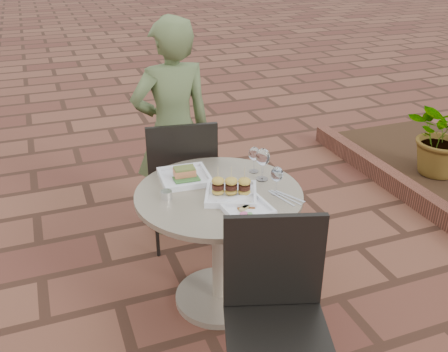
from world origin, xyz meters
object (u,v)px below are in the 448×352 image
object	(u,v)px
plate_tuna	(246,208)
cafe_table	(219,231)
chair_far	(181,174)
diner	(173,131)
chair_near	(276,304)
plate_sliders	(231,190)
plate_salmon	(185,176)

from	to	relation	value
plate_tuna	cafe_table	bearing A→B (deg)	104.95
chair_far	plate_tuna	world-z (taller)	chair_far
diner	plate_tuna	distance (m)	1.11
chair_near	diner	size ratio (longest dim) A/B	0.61
chair_far	plate_sliders	world-z (taller)	chair_far
cafe_table	plate_salmon	world-z (taller)	plate_salmon
plate_salmon	plate_tuna	xyz separation A→B (m)	(0.19, -0.43, -0.01)
diner	plate_salmon	world-z (taller)	diner
chair_near	plate_tuna	distance (m)	0.54
plate_sliders	plate_salmon	bearing A→B (deg)	121.99
cafe_table	plate_sliders	distance (m)	0.30
plate_salmon	cafe_table	bearing A→B (deg)	-58.20
diner	plate_salmon	size ratio (longest dim) A/B	5.35
chair_near	diner	bearing A→B (deg)	107.85
chair_far	plate_salmon	xyz separation A→B (m)	(-0.10, -0.42, 0.20)
chair_far	plate_tuna	bearing A→B (deg)	104.46
chair_far	chair_near	xyz separation A→B (m)	(0.02, -1.35, 0.00)
plate_tuna	plate_salmon	bearing A→B (deg)	113.43
chair_far	diner	size ratio (longest dim) A/B	0.61
cafe_table	plate_tuna	bearing A→B (deg)	-75.05
plate_tuna	chair_near	bearing A→B (deg)	-97.85
plate_salmon	plate_sliders	bearing A→B (deg)	-58.01
chair_far	plate_salmon	bearing A→B (deg)	85.48
cafe_table	chair_far	size ratio (longest dim) A/B	0.97
cafe_table	plate_sliders	size ratio (longest dim) A/B	2.60
chair_near	cafe_table	bearing A→B (deg)	107.23
cafe_table	diner	xyz separation A→B (m)	(-0.01, 0.87, 0.28)
cafe_table	diner	world-z (taller)	diner
chair_near	plate_sliders	size ratio (longest dim) A/B	2.68
chair_far	plate_sliders	xyz separation A→B (m)	(0.07, -0.70, 0.22)
chair_far	plate_sliders	size ratio (longest dim) A/B	2.68
plate_salmon	chair_near	bearing A→B (deg)	-82.64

